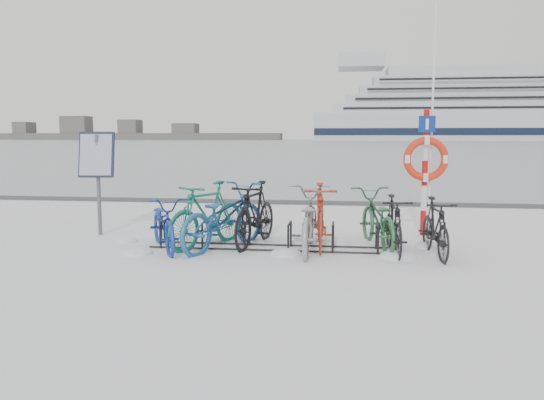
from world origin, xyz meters
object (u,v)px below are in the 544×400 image
bike_rack (268,238)px  info_board (97,161)px  cruise_ferry (473,112)px  lifebuoy_station (426,159)px

bike_rack → info_board: bearing=166.8°
info_board → cruise_ferry: cruise_ferry is taller
info_board → bike_rack: bearing=-20.6°
bike_rack → lifebuoy_station: size_ratio=0.93×
bike_rack → cruise_ferry: size_ratio=0.03×
bike_rack → lifebuoy_station: lifebuoy_station is taller
info_board → lifebuoy_station: size_ratio=0.46×
cruise_ferry → lifebuoy_station: bearing=-103.1°
lifebuoy_station → cruise_ferry: 221.97m
info_board → lifebuoy_station: lifebuoy_station is taller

